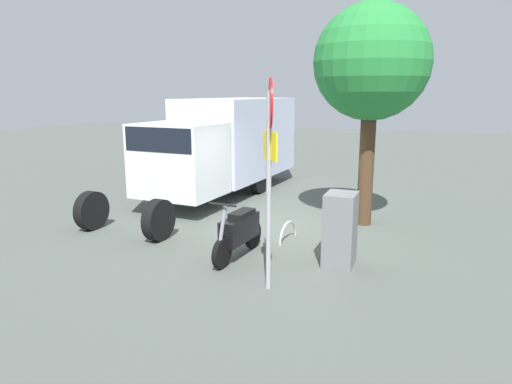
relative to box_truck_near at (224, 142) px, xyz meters
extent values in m
plane|color=#4A514B|center=(3.04, 2.57, -1.62)|extent=(60.00, 60.00, 0.00)
cylinder|color=black|center=(-0.60, -0.91, -1.17)|extent=(0.91, 0.31, 0.90)
cylinder|color=black|center=(-0.47, 0.98, -1.17)|extent=(0.91, 0.31, 0.90)
cylinder|color=black|center=(4.56, -1.26, -1.17)|extent=(0.91, 0.31, 0.90)
cylinder|color=black|center=(4.69, 0.63, -1.17)|extent=(0.91, 0.31, 0.90)
cube|color=silver|center=(-0.94, 0.06, 0.07)|extent=(4.81, 2.51, 2.49)
cube|color=silver|center=(2.39, -0.16, -0.22)|extent=(1.94, 2.22, 1.90)
cube|color=black|center=(2.39, -0.16, 0.38)|extent=(1.95, 2.06, 0.60)
cylinder|color=black|center=(5.66, 2.58, -1.34)|extent=(0.57, 0.15, 0.56)
cylinder|color=black|center=(4.42, 2.70, -1.34)|extent=(0.57, 0.15, 0.56)
cube|color=black|center=(4.99, 2.65, -1.06)|extent=(1.13, 0.42, 0.48)
cube|color=black|center=(4.89, 2.66, -0.79)|extent=(0.66, 0.34, 0.12)
cylinder|color=slate|center=(5.61, 2.59, -0.79)|extent=(0.29, 0.10, 0.69)
cylinder|color=black|center=(5.61, 2.59, -0.44)|extent=(0.09, 0.55, 0.04)
cylinder|color=#9E9EA3|center=(6.18, 3.66, -0.05)|extent=(0.08, 0.08, 3.16)
cylinder|color=red|center=(6.18, 3.68, 1.34)|extent=(0.71, 0.32, 0.76)
cube|color=yellow|center=(6.18, 3.68, 0.70)|extent=(0.33, 0.33, 0.44)
cylinder|color=#47301E|center=(1.85, 4.57, -0.19)|extent=(0.36, 0.36, 2.88)
sphere|color=#257D35|center=(1.85, 4.57, 2.17)|extent=(2.63, 2.63, 2.63)
cube|color=slate|center=(4.72, 4.53, -0.95)|extent=(0.66, 0.54, 1.35)
torus|color=#B7B7BC|center=(3.70, 3.23, -1.62)|extent=(0.85, 0.16, 0.85)
camera|label=1|loc=(12.74, 5.97, 1.51)|focal=32.03mm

